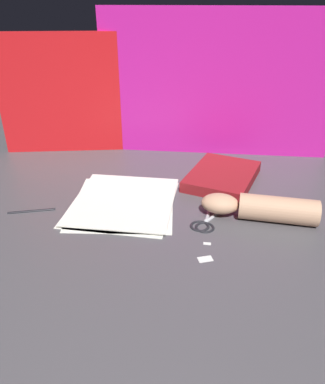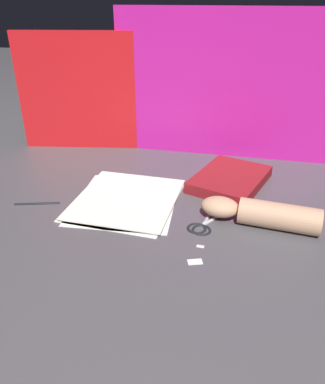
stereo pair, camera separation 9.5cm
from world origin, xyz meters
name	(u,v)px [view 2 (the right image)]	position (x,y,z in m)	size (l,w,h in m)	color
ground_plane	(140,217)	(0.00, 0.00, 0.00)	(6.00, 6.00, 0.00)	#4C494F
backdrop_panel_left	(127,93)	(-0.17, 0.47, 0.20)	(0.76, 0.14, 0.40)	red
backdrop_panel_center	(232,87)	(0.19, 0.47, 0.24)	(0.78, 0.03, 0.47)	#D81E9E
paper_stack	(126,200)	(-0.06, 0.07, 0.00)	(0.29, 0.32, 0.01)	white
book_closed	(230,179)	(0.21, 0.24, 0.02)	(0.25, 0.29, 0.03)	maroon
scissors	(205,222)	(0.17, 0.00, 0.00)	(0.13, 0.18, 0.01)	silver
hand_forearm	(262,214)	(0.30, 0.02, 0.03)	(0.29, 0.10, 0.07)	tan
paper_scrap_near	(200,246)	(0.17, -0.10, 0.00)	(0.02, 0.01, 0.00)	white
paper_scrap_mid	(195,262)	(0.16, -0.15, 0.00)	(0.04, 0.03, 0.00)	white
pen	(37,203)	(-0.29, 0.01, 0.00)	(0.12, 0.04, 0.01)	black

